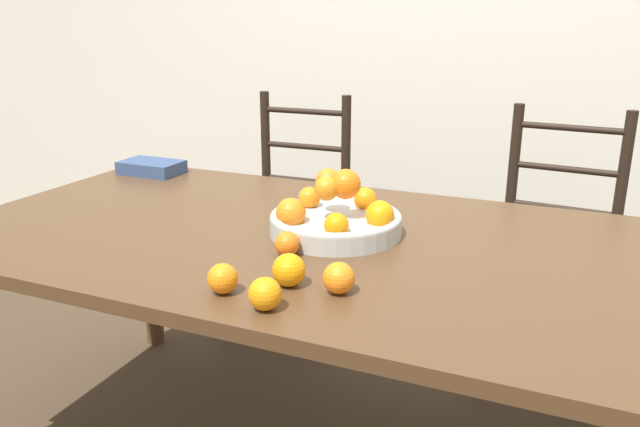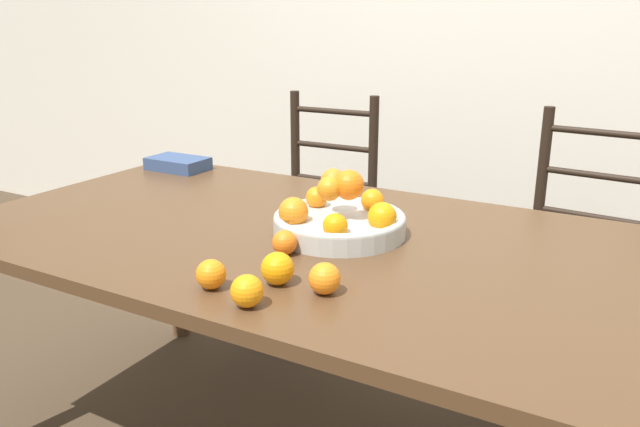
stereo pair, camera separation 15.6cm
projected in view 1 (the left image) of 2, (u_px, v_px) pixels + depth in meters
wall_back at (442, 20)px, 2.90m from camera, size 8.00×0.06×2.60m
dining_table at (299, 261)px, 1.71m from camera, size 1.94×1.06×0.75m
fruit_bowl at (336, 217)px, 1.67m from camera, size 0.35×0.35×0.18m
orange_loose_0 at (265, 294)px, 1.24m from camera, size 0.07×0.07×0.07m
orange_loose_1 at (287, 244)px, 1.52m from camera, size 0.06×0.06×0.06m
orange_loose_2 at (289, 270)px, 1.35m from camera, size 0.07×0.07×0.07m
orange_loose_3 at (339, 278)px, 1.31m from camera, size 0.07×0.07×0.07m
orange_loose_4 at (223, 279)px, 1.31m from camera, size 0.07×0.07×0.07m
chair_left at (292, 221)px, 2.67m from camera, size 0.43×0.41×1.01m
chair_right at (551, 257)px, 2.27m from camera, size 0.45×0.44×1.01m
book_stack at (152, 167)px, 2.33m from camera, size 0.22×0.14×0.05m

